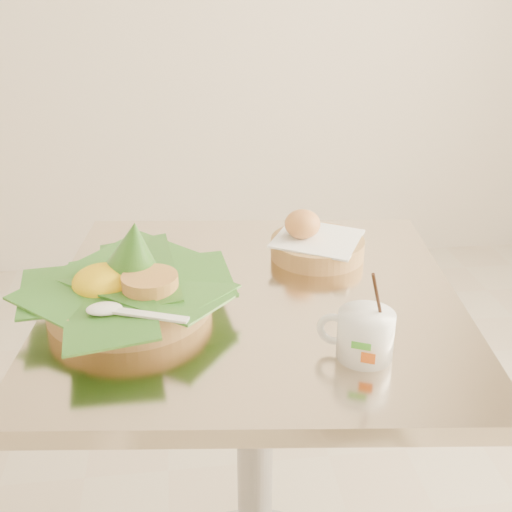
{
  "coord_description": "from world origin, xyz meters",
  "views": [
    {
      "loc": [
        0.07,
        -0.92,
        1.27
      ],
      "look_at": [
        0.19,
        0.05,
        0.82
      ],
      "focal_mm": 45.0,
      "sensor_mm": 36.0,
      "label": 1
    }
  ],
  "objects": [
    {
      "name": "coffee_mug",
      "position": [
        0.32,
        -0.16,
        0.79
      ],
      "size": [
        0.11,
        0.09,
        0.14
      ],
      "rotation": [
        0.0,
        0.0,
        -0.43
      ],
      "color": "white",
      "rests_on": "cafe_table"
    },
    {
      "name": "bread_basket",
      "position": [
        0.33,
        0.19,
        0.78
      ],
      "size": [
        0.21,
        0.21,
        0.09
      ],
      "rotation": [
        0.0,
        0.0,
        0.31
      ],
      "color": "tan",
      "rests_on": "cafe_table"
    },
    {
      "name": "rice_basket",
      "position": [
        -0.02,
        0.02,
        0.8
      ],
      "size": [
        0.34,
        0.34,
        0.17
      ],
      "rotation": [
        0.0,
        0.0,
        -0.07
      ],
      "color": "tan",
      "rests_on": "cafe_table"
    },
    {
      "name": "cafe_table",
      "position": [
        0.19,
        0.05,
        0.53
      ],
      "size": [
        0.77,
        0.77,
        0.75
      ],
      "rotation": [
        0.0,
        0.0,
        -0.11
      ],
      "color": "gray",
      "rests_on": "floor"
    }
  ]
}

